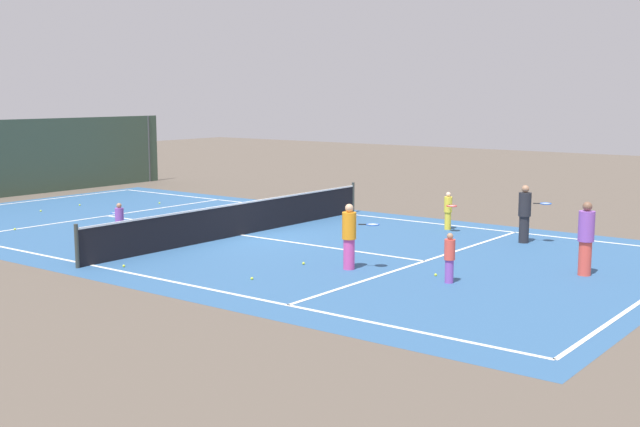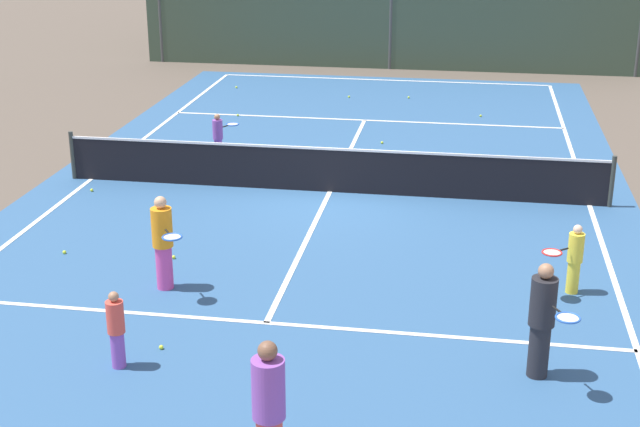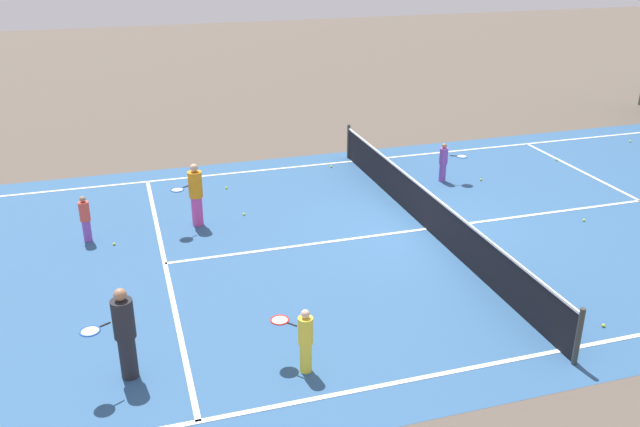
# 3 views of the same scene
# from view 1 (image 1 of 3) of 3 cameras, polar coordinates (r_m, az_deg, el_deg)

# --- Properties ---
(ground_plane) EXTENTS (80.00, 80.00, 0.00)m
(ground_plane) POSITION_cam_1_polar(r_m,az_deg,el_deg) (24.72, -5.56, -1.53)
(ground_plane) COLOR brown
(court_surface) EXTENTS (13.00, 25.00, 0.01)m
(court_surface) POSITION_cam_1_polar(r_m,az_deg,el_deg) (24.72, -5.56, -1.52)
(court_surface) COLOR #2D5684
(court_surface) RESTS_ON ground_plane
(tennis_net) EXTENTS (11.90, 0.10, 1.10)m
(tennis_net) POSITION_cam_1_polar(r_m,az_deg,el_deg) (24.64, -5.57, -0.36)
(tennis_net) COLOR #333833
(tennis_net) RESTS_ON ground_plane
(player_0) EXTENTS (0.60, 0.81, 1.15)m
(player_0) POSITION_cam_1_polar(r_m,az_deg,el_deg) (24.02, -13.93, -0.57)
(player_0) COLOR purple
(player_0) RESTS_ON ground_plane
(player_1) EXTENTS (0.38, 0.38, 1.76)m
(player_1) POSITION_cam_1_polar(r_m,az_deg,el_deg) (20.05, 18.19, -1.64)
(player_1) COLOR #E54C3F
(player_1) RESTS_ON ground_plane
(player_2) EXTENTS (0.68, 0.91, 1.67)m
(player_2) POSITION_cam_1_polar(r_m,az_deg,el_deg) (23.95, 14.22, 0.02)
(player_2) COLOR #232328
(player_2) RESTS_ON ground_plane
(player_3) EXTENTS (0.73, 0.87, 1.62)m
(player_3) POSITION_cam_1_polar(r_m,az_deg,el_deg) (19.72, 2.10, -1.57)
(player_3) COLOR #D14799
(player_3) RESTS_ON ground_plane
(player_4) EXTENTS (0.77, 0.70, 1.19)m
(player_4) POSITION_cam_1_polar(r_m,az_deg,el_deg) (25.83, 9.00, 0.24)
(player_4) COLOR yellow
(player_4) RESTS_ON ground_plane
(player_5) EXTENTS (0.25, 0.25, 1.15)m
(player_5) POSITION_cam_1_polar(r_m,az_deg,el_deg) (18.57, 9.10, -3.07)
(player_5) COLOR purple
(player_5) RESTS_ON ground_plane
(tennis_ball_0) EXTENTS (0.07, 0.07, 0.07)m
(tennis_ball_0) POSITION_cam_1_polar(r_m,az_deg,el_deg) (27.25, -20.67, -1.03)
(tennis_ball_0) COLOR #CCE533
(tennis_ball_0) RESTS_ON ground_plane
(tennis_ball_1) EXTENTS (0.07, 0.07, 0.07)m
(tennis_ball_1) POSITION_cam_1_polar(r_m,az_deg,el_deg) (31.16, -19.04, 0.17)
(tennis_ball_1) COLOR #CCE533
(tennis_ball_1) RESTS_ON ground_plane
(tennis_ball_3) EXTENTS (0.07, 0.07, 0.07)m
(tennis_ball_3) POSITION_cam_1_polar(r_m,az_deg,el_deg) (20.40, -1.17, -3.52)
(tennis_ball_3) COLOR #CCE533
(tennis_ball_3) RESTS_ON ground_plane
(tennis_ball_4) EXTENTS (0.07, 0.07, 0.07)m
(tennis_ball_4) POSITION_cam_1_polar(r_m,az_deg,el_deg) (32.38, -16.54, 0.58)
(tennis_ball_4) COLOR #CCE533
(tennis_ball_4) RESTS_ON ground_plane
(tennis_ball_5) EXTENTS (0.07, 0.07, 0.07)m
(tennis_ball_5) POSITION_cam_1_polar(r_m,az_deg,el_deg) (29.33, -0.61, 0.15)
(tennis_ball_5) COLOR #CCE533
(tennis_ball_5) RESTS_ON ground_plane
(tennis_ball_6) EXTENTS (0.07, 0.07, 0.07)m
(tennis_ball_6) POSITION_cam_1_polar(r_m,az_deg,el_deg) (28.08, -10.59, -0.37)
(tennis_ball_6) COLOR #CCE533
(tennis_ball_6) RESTS_ON ground_plane
(tennis_ball_7) EXTENTS (0.07, 0.07, 0.07)m
(tennis_ball_7) POSITION_cam_1_polar(r_m,az_deg,el_deg) (18.82, -4.81, -4.57)
(tennis_ball_7) COLOR #CCE533
(tennis_ball_7) RESTS_ON ground_plane
(tennis_ball_8) EXTENTS (0.07, 0.07, 0.07)m
(tennis_ball_8) POSITION_cam_1_polar(r_m,az_deg,el_deg) (32.18, -11.23, 0.72)
(tennis_ball_8) COLOR #CCE533
(tennis_ball_8) RESTS_ON ground_plane
(tennis_ball_9) EXTENTS (0.07, 0.07, 0.07)m
(tennis_ball_9) POSITION_cam_1_polar(r_m,az_deg,el_deg) (19.32, 8.13, -4.29)
(tennis_ball_9) COLOR #CCE533
(tennis_ball_9) RESTS_ON ground_plane
(tennis_ball_10) EXTENTS (0.07, 0.07, 0.07)m
(tennis_ball_10) POSITION_cam_1_polar(r_m,az_deg,el_deg) (25.14, -14.88, -1.53)
(tennis_ball_10) COLOR #CCE533
(tennis_ball_10) RESTS_ON ground_plane
(tennis_ball_11) EXTENTS (0.07, 0.07, 0.07)m
(tennis_ball_11) POSITION_cam_1_polar(r_m,az_deg,el_deg) (20.67, -13.63, -3.60)
(tennis_ball_11) COLOR #CCE533
(tennis_ball_11) RESTS_ON ground_plane
(tennis_ball_12) EXTENTS (0.07, 0.07, 0.07)m
(tennis_ball_12) POSITION_cam_1_polar(r_m,az_deg,el_deg) (27.75, -1.10, -0.33)
(tennis_ball_12) COLOR #CCE533
(tennis_ball_12) RESTS_ON ground_plane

